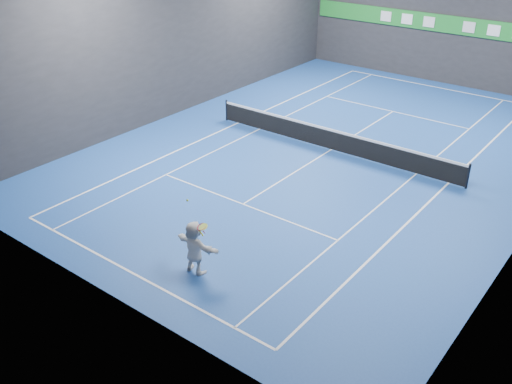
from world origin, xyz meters
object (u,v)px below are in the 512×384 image
Objects in this scene: tennis_net at (332,139)px; tennis_racket at (202,228)px; tennis_ball at (187,200)px; player at (195,247)px.

tennis_racket reaches higher than tennis_net.
tennis_net is (-1.31, 10.59, -1.89)m from tennis_ball.
tennis_ball reaches higher than tennis_racket.
tennis_racket is at bearing 1.74° from tennis_ball.
tennis_net is 10.79m from tennis_racket.
tennis_ball is at bearing -82.97° from tennis_net.
player is at bearing -81.90° from tennis_net.
player is 10.73m from tennis_net.
tennis_ball is 0.15× the size of tennis_racket.
tennis_racket is (1.82, -10.57, 1.14)m from tennis_net.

